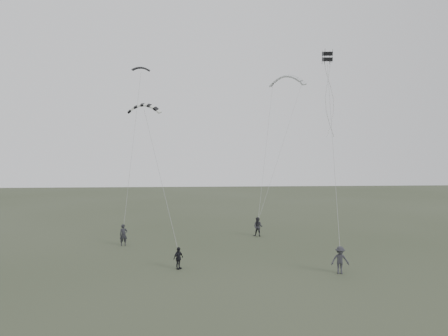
{
  "coord_description": "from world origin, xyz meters",
  "views": [
    {
      "loc": [
        -2.24,
        -31.7,
        7.91
      ],
      "look_at": [
        0.44,
        4.66,
        6.64
      ],
      "focal_mm": 35.0,
      "sensor_mm": 36.0,
      "label": 1
    }
  ],
  "objects": [
    {
      "name": "flyer_left",
      "position": [
        -8.08,
        5.79,
        0.91
      ],
      "size": [
        0.76,
        0.62,
        1.81
      ],
      "primitive_type": "imported",
      "rotation": [
        0.0,
        0.0,
        0.32
      ],
      "color": "#222227",
      "rests_on": "ground"
    },
    {
      "name": "flyer_far",
      "position": [
        7.42,
        -4.05,
        0.9
      ],
      "size": [
        1.22,
        0.78,
        1.8
      ],
      "primitive_type": "imported",
      "rotation": [
        0.0,
        0.0,
        -0.1
      ],
      "color": "#2B2B31",
      "rests_on": "ground"
    },
    {
      "name": "ground",
      "position": [
        0.0,
        0.0,
        0.0
      ],
      "size": [
        140.0,
        140.0,
        0.0
      ],
      "primitive_type": "plane",
      "color": "#373F2A",
      "rests_on": "ground"
    },
    {
      "name": "flyer_center",
      "position": [
        -3.18,
        -2.15,
        0.75
      ],
      "size": [
        0.86,
        0.9,
        1.5
      ],
      "primitive_type": "imported",
      "rotation": [
        0.0,
        0.0,
        0.84
      ],
      "color": "black",
      "rests_on": "ground"
    },
    {
      "name": "kite_striped",
      "position": [
        -5.93,
        2.66,
        11.63
      ],
      "size": [
        2.65,
        1.16,
        1.2
      ],
      "primitive_type": null,
      "rotation": [
        0.32,
        0.0,
        -0.09
      ],
      "color": "black",
      "rests_on": "flyer_center"
    },
    {
      "name": "kite_box",
      "position": [
        8.42,
        2.2,
        15.48
      ],
      "size": [
        0.76,
        0.88,
        0.86
      ],
      "primitive_type": null,
      "rotation": [
        0.19,
        0.0,
        -0.08
      ],
      "color": "black",
      "rests_on": "flyer_far"
    },
    {
      "name": "kite_dark_small",
      "position": [
        -6.95,
        9.69,
        15.84
      ],
      "size": [
        1.76,
        0.96,
        0.68
      ],
      "primitive_type": null,
      "rotation": [
        0.37,
        0.0,
        0.19
      ],
      "color": "black",
      "rests_on": "flyer_left"
    },
    {
      "name": "kite_pale_large",
      "position": [
        7.84,
        14.21,
        16.05
      ],
      "size": [
        4.12,
        2.96,
        1.81
      ],
      "primitive_type": null,
      "rotation": [
        0.32,
        0.0,
        -0.46
      ],
      "color": "#B2B5B7",
      "rests_on": "flyer_right"
    },
    {
      "name": "flyer_right",
      "position": [
        3.99,
        8.94,
        0.91
      ],
      "size": [
        1.09,
        0.99,
        1.82
      ],
      "primitive_type": "imported",
      "rotation": [
        0.0,
        0.0,
        -0.42
      ],
      "color": "#28282E",
      "rests_on": "ground"
    }
  ]
}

